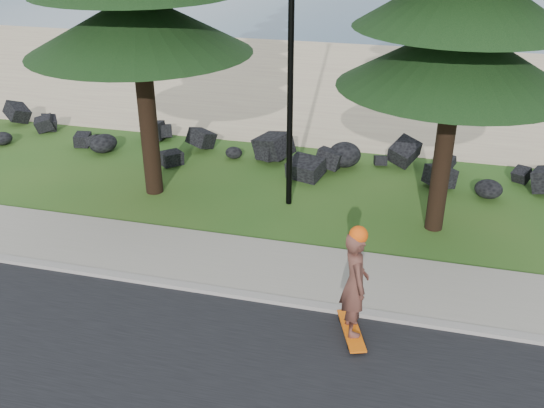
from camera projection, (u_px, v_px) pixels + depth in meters
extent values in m
plane|color=#27571B|center=(253.00, 272.00, 12.25)|extent=(160.00, 160.00, 0.00)
cube|color=#A09890|center=(240.00, 295.00, 11.45)|extent=(160.00, 0.20, 0.10)
cube|color=gray|center=(256.00, 265.00, 12.41)|extent=(160.00, 2.00, 0.08)
cube|color=tan|center=(350.00, 83.00, 24.79)|extent=(160.00, 15.00, 0.01)
cylinder|color=black|center=(291.00, 40.00, 13.22)|extent=(0.14, 0.14, 8.00)
cube|color=orange|center=(351.00, 330.00, 10.42)|extent=(0.65, 1.17, 0.04)
imported|color=brown|center=(355.00, 283.00, 9.98)|extent=(0.66, 0.81, 1.90)
sphere|color=#F7530D|center=(358.00, 235.00, 9.57)|extent=(0.30, 0.30, 0.30)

